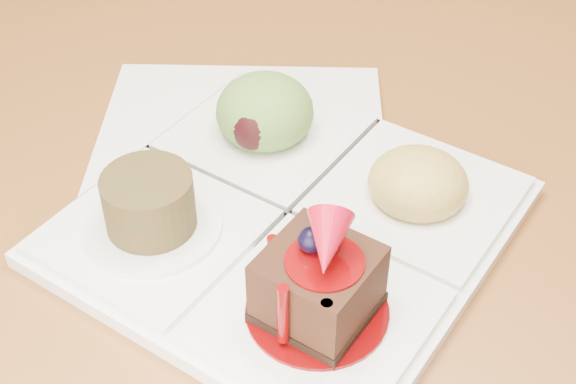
% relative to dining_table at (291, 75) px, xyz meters
% --- Properties ---
extents(dining_table, '(1.00, 1.80, 0.75)m').
position_rel_dining_table_xyz_m(dining_table, '(0.00, 0.00, 0.00)').
color(dining_table, brown).
rests_on(dining_table, ground).
extents(sampler_plate, '(0.33, 0.33, 0.11)m').
position_rel_dining_table_xyz_m(sampler_plate, '(0.10, -0.28, 0.09)').
color(sampler_plate, white).
rests_on(sampler_plate, dining_table).
extents(second_plate, '(0.29, 0.29, 0.01)m').
position_rel_dining_table_xyz_m(second_plate, '(0.04, -0.22, 0.07)').
color(second_plate, white).
rests_on(second_plate, dining_table).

